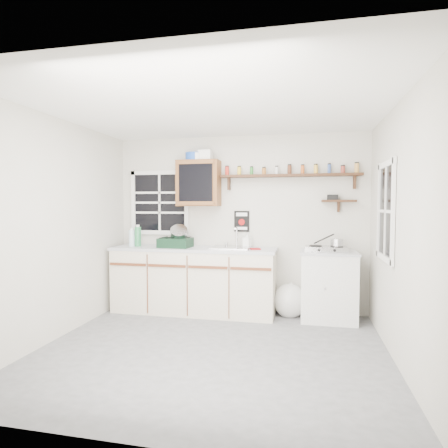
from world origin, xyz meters
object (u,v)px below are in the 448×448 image
object	(u,v)px
right_cabinet	(328,286)
upper_cabinet	(199,183)
spice_shelf	(290,175)
hotplate	(326,249)
dish_rack	(177,240)
main_cabinet	(194,280)

from	to	relation	value
right_cabinet	upper_cabinet	distance (m)	2.26
spice_shelf	hotplate	distance (m)	1.12
upper_cabinet	spice_shelf	xyz separation A→B (m)	(1.28, 0.07, 0.11)
right_cabinet	dish_rack	distance (m)	2.15
upper_cabinet	dish_rack	world-z (taller)	upper_cabinet
upper_cabinet	dish_rack	xyz separation A→B (m)	(-0.27, -0.19, -0.80)
main_cabinet	right_cabinet	distance (m)	1.84
spice_shelf	dish_rack	xyz separation A→B (m)	(-1.56, -0.25, -0.91)
main_cabinet	hotplate	world-z (taller)	hotplate
main_cabinet	hotplate	distance (m)	1.86
dish_rack	spice_shelf	bearing A→B (deg)	12.09
main_cabinet	hotplate	size ratio (longest dim) A/B	4.29
main_cabinet	right_cabinet	size ratio (longest dim) A/B	2.54
main_cabinet	dish_rack	xyz separation A→B (m)	(-0.24, -0.04, 0.56)
main_cabinet	dish_rack	distance (m)	0.61
spice_shelf	upper_cabinet	bearing A→B (deg)	-176.92
right_cabinet	dish_rack	xyz separation A→B (m)	(-2.07, -0.07, 0.57)
dish_rack	right_cabinet	bearing A→B (deg)	4.66
right_cabinet	main_cabinet	bearing A→B (deg)	-179.21
right_cabinet	upper_cabinet	size ratio (longest dim) A/B	1.40
right_cabinet	upper_cabinet	bearing A→B (deg)	176.24
spice_shelf	dish_rack	world-z (taller)	spice_shelf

